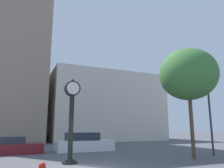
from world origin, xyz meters
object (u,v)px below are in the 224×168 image
street_clock (71,114)px  car_white (84,143)px  bare_tree (188,75)px  car_maroon (8,147)px  street_lamp_right (204,91)px

street_clock → car_white: size_ratio=0.97×
street_clock → bare_tree: (7.46, -1.26, 2.72)m
car_maroon → bare_tree: 13.79m
street_clock → street_lamp_right: size_ratio=0.66×
street_lamp_right → bare_tree: (-2.41, -1.03, 0.77)m
street_clock → street_lamp_right: bearing=-1.3°
street_clock → car_maroon: 7.15m
car_maroon → street_clock: bearing=-64.3°
street_clock → car_maroon: street_clock is taller
car_white → street_lamp_right: bearing=-42.1°
street_clock → bare_tree: bearing=-9.6°
car_white → bare_tree: bearing=-57.6°
car_white → street_lamp_right: 10.42m
car_maroon → bare_tree: (10.65, -7.30, 4.84)m
car_white → car_maroon: bearing=178.8°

